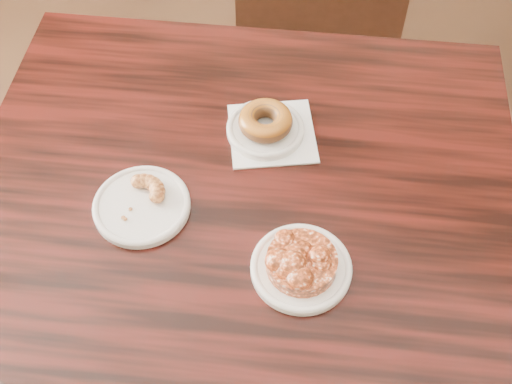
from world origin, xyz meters
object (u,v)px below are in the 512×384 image
at_px(cruller_fragment, 140,200).
at_px(apple_fritter, 302,261).
at_px(chair_far, 318,17).
at_px(glazed_donut, 265,121).
at_px(cafe_table, 241,312).

bearing_deg(cruller_fragment, apple_fritter, -2.40).
bearing_deg(cruller_fragment, chair_far, 88.73).
bearing_deg(glazed_donut, cruller_fragment, -119.29).
bearing_deg(glazed_donut, apple_fritter, -57.44).
bearing_deg(cafe_table, apple_fritter, -38.15).
bearing_deg(cafe_table, cruller_fragment, 179.82).
xyz_separation_m(apple_fritter, cruller_fragment, (-0.30, 0.01, -0.01)).
distance_m(apple_fritter, cruller_fragment, 0.30).
relative_size(chair_far, glazed_donut, 8.85).
distance_m(cafe_table, glazed_donut, 0.45).
relative_size(cafe_table, cruller_fragment, 10.75).
relative_size(cafe_table, glazed_donut, 9.79).
relative_size(glazed_donut, apple_fritter, 0.64).
relative_size(cafe_table, chair_far, 1.11).
height_order(apple_fritter, cruller_fragment, apple_fritter).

